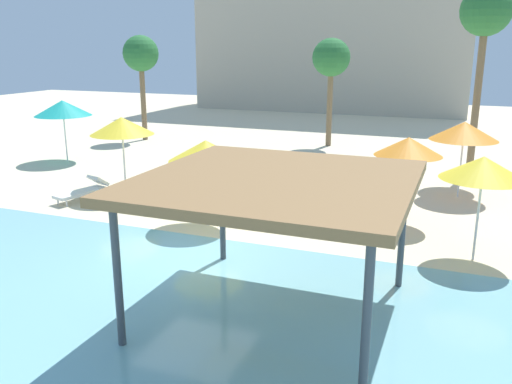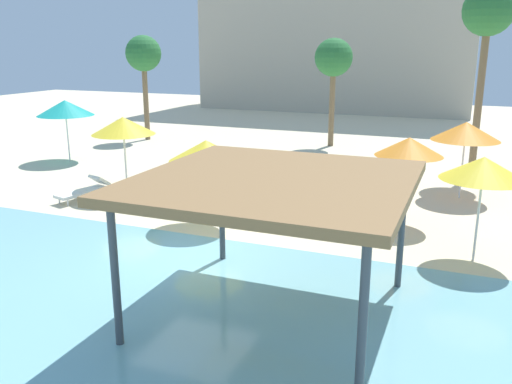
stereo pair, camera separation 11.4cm
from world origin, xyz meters
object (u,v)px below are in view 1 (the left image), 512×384
object	(u,v)px
beach_umbrella_orange_7	(408,147)
palm_tree_0	(331,60)
lounge_chair_1	(283,189)
beach_umbrella_teal_2	(63,108)
shade_pavilion	(277,185)
palm_tree_3	(486,16)
beach_umbrella_yellow_4	(206,151)
lounge_chair_2	(85,190)
beach_umbrella_yellow_0	(122,126)
palm_tree_2	(141,56)
beach_umbrella_orange_3	(464,131)
beach_umbrella_yellow_6	(483,168)

from	to	relation	value
beach_umbrella_orange_7	palm_tree_0	distance (m)	12.82
lounge_chair_1	beach_umbrella_teal_2	bearing A→B (deg)	-79.14
shade_pavilion	palm_tree_0	bearing A→B (deg)	100.90
palm_tree_3	lounge_chair_1	bearing A→B (deg)	-134.60
beach_umbrella_yellow_4	lounge_chair_1	world-z (taller)	beach_umbrella_yellow_4
lounge_chair_2	palm_tree_3	xyz separation A→B (m)	(12.13, 8.47, 5.78)
palm_tree_0	palm_tree_3	distance (m)	8.39
beach_umbrella_yellow_0	beach_umbrella_yellow_4	size ratio (longest dim) A/B	1.08
palm_tree_0	palm_tree_2	bearing A→B (deg)	-169.21
beach_umbrella_teal_2	beach_umbrella_orange_7	world-z (taller)	beach_umbrella_teal_2
beach_umbrella_yellow_0	beach_umbrella_orange_7	bearing A→B (deg)	1.84
shade_pavilion	beach_umbrella_orange_3	world-z (taller)	shade_pavilion
beach_umbrella_yellow_4	palm_tree_0	distance (m)	14.03
beach_umbrella_orange_3	palm_tree_0	distance (m)	10.54
beach_umbrella_orange_3	beach_umbrella_orange_7	world-z (taller)	beach_umbrella_orange_3
beach_umbrella_yellow_0	lounge_chair_1	world-z (taller)	beach_umbrella_yellow_0
beach_umbrella_orange_3	lounge_chair_1	world-z (taller)	beach_umbrella_orange_3
beach_umbrella_teal_2	beach_umbrella_yellow_6	world-z (taller)	beach_umbrella_teal_2
shade_pavilion	palm_tree_3	xyz separation A→B (m)	(3.41, 13.72, 3.51)
shade_pavilion	lounge_chair_2	distance (m)	10.42
lounge_chair_1	palm_tree_3	xyz separation A→B (m)	(5.87, 5.96, 5.78)
beach_umbrella_teal_2	lounge_chair_1	world-z (taller)	beach_umbrella_teal_2
palm_tree_2	beach_umbrella_yellow_4	bearing A→B (deg)	-50.67
shade_pavilion	beach_umbrella_yellow_4	distance (m)	5.64
lounge_chair_2	beach_umbrella_teal_2	bearing A→B (deg)	-119.85
beach_umbrella_orange_3	palm_tree_2	xyz separation A→B (m)	(-16.50, 6.09, 2.23)
beach_umbrella_yellow_6	palm_tree_3	size ratio (longest dim) A/B	0.35
beach_umbrella_orange_3	beach_umbrella_yellow_6	size ratio (longest dim) A/B	1.01
beach_umbrella_yellow_4	palm_tree_2	bearing A→B (deg)	129.33
beach_umbrella_teal_2	beach_umbrella_orange_3	xyz separation A→B (m)	(16.64, 0.10, -0.09)
shade_pavilion	beach_umbrella_yellow_0	world-z (taller)	shade_pavilion
beach_umbrella_teal_2	lounge_chair_2	world-z (taller)	beach_umbrella_teal_2
shade_pavilion	beach_umbrella_orange_7	size ratio (longest dim) A/B	1.91
palm_tree_0	beach_umbrella_orange_3	bearing A→B (deg)	-50.51
beach_umbrella_yellow_6	lounge_chair_1	bearing A→B (deg)	150.70
beach_umbrella_yellow_6	lounge_chair_2	bearing A→B (deg)	175.90
beach_umbrella_orange_7	palm_tree_2	size ratio (longest dim) A/B	0.46
beach_umbrella_teal_2	beach_umbrella_orange_3	bearing A→B (deg)	0.35
beach_umbrella_yellow_6	palm_tree_0	distance (m)	15.65
beach_umbrella_orange_7	shade_pavilion	bearing A→B (deg)	-104.05
beach_umbrella_teal_2	palm_tree_2	size ratio (longest dim) A/B	0.49
beach_umbrella_yellow_0	beach_umbrella_yellow_6	bearing A→B (deg)	-9.70
beach_umbrella_teal_2	beach_umbrella_orange_7	distance (m)	15.60
beach_umbrella_yellow_0	beach_umbrella_orange_3	size ratio (longest dim) A/B	1.04
beach_umbrella_yellow_4	palm_tree_3	world-z (taller)	palm_tree_3
beach_umbrella_orange_7	palm_tree_3	xyz separation A→B (m)	(1.75, 7.11, 3.82)
beach_umbrella_orange_7	palm_tree_2	xyz separation A→B (m)	(-15.07, 9.66, 2.24)
beach_umbrella_teal_2	beach_umbrella_yellow_4	distance (m)	11.50
beach_umbrella_yellow_0	lounge_chair_1	distance (m)	5.91
shade_pavilion	beach_umbrella_teal_2	distance (m)	16.90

